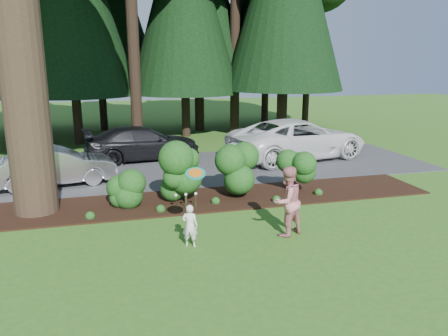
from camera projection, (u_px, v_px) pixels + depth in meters
name	position (u px, v px, depth m)	size (l,w,h in m)	color
ground	(215.00, 241.00, 10.92)	(80.00, 80.00, 0.00)	#30641C
mulch_bed	(191.00, 201.00, 13.97)	(16.00, 2.50, 0.05)	black
driveway	(172.00, 170.00, 17.96)	(22.00, 6.00, 0.03)	#38383A
shrub_row	(215.00, 176.00, 13.86)	(6.53, 1.60, 1.61)	#154415
lily_cluster	(186.00, 195.00, 12.98)	(0.69, 0.09, 0.57)	#154415
car_silver_wagon	(55.00, 166.00, 15.55)	(1.47, 4.22, 1.39)	silver
car_white_suv	(298.00, 139.00, 19.78)	(2.97, 6.44, 1.79)	silver
car_dark_suv	(143.00, 143.00, 19.58)	(2.08, 5.11, 1.48)	black
child	(190.00, 226.00, 10.51)	(0.39, 0.25, 1.06)	white
adult	(287.00, 201.00, 11.12)	(0.88, 0.69, 1.82)	red
frisbee	(195.00, 173.00, 10.31)	(0.50, 0.46, 0.24)	#17826B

